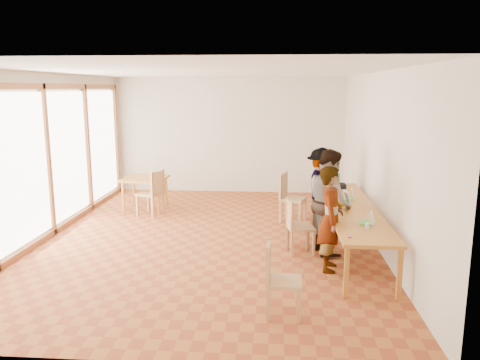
{
  "coord_description": "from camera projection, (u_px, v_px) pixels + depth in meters",
  "views": [
    {
      "loc": [
        1.2,
        -8.18,
        2.72
      ],
      "look_at": [
        0.59,
        0.0,
        1.1
      ],
      "focal_mm": 35.0,
      "sensor_mm": 36.0,
      "label": 1
    }
  ],
  "objects": [
    {
      "name": "ground",
      "position": [
        208.0,
        238.0,
        8.62
      ],
      "size": [
        8.0,
        8.0,
        0.0
      ],
      "primitive_type": "plane",
      "color": "#A55827",
      "rests_on": "ground"
    },
    {
      "name": "wall_back",
      "position": [
        229.0,
        135.0,
        12.24
      ],
      "size": [
        6.0,
        0.1,
        3.0
      ],
      "primitive_type": "cube",
      "color": "beige",
      "rests_on": "ground"
    },
    {
      "name": "wall_front",
      "position": [
        146.0,
        219.0,
        4.42
      ],
      "size": [
        6.0,
        0.1,
        3.0
      ],
      "primitive_type": "cube",
      "color": "beige",
      "rests_on": "ground"
    },
    {
      "name": "wall_right",
      "position": [
        378.0,
        159.0,
        8.11
      ],
      "size": [
        0.1,
        8.0,
        3.0
      ],
      "primitive_type": "cube",
      "color": "beige",
      "rests_on": "ground"
    },
    {
      "name": "window_wall",
      "position": [
        47.0,
        156.0,
        8.55
      ],
      "size": [
        0.1,
        8.0,
        3.0
      ],
      "primitive_type": "cube",
      "color": "white",
      "rests_on": "ground"
    },
    {
      "name": "ceiling",
      "position": [
        206.0,
        70.0,
        8.04
      ],
      "size": [
        6.0,
        8.0,
        0.04
      ],
      "primitive_type": "cube",
      "color": "white",
      "rests_on": "wall_back"
    },
    {
      "name": "communal_table",
      "position": [
        351.0,
        209.0,
        7.9
      ],
      "size": [
        0.8,
        4.0,
        0.75
      ],
      "color": "#C8822C",
      "rests_on": "ground"
    },
    {
      "name": "side_table",
      "position": [
        145.0,
        181.0,
        10.49
      ],
      "size": [
        0.9,
        0.9,
        0.75
      ],
      "rotation": [
        0.0,
        0.0,
        -0.11
      ],
      "color": "#C8822C",
      "rests_on": "ground"
    },
    {
      "name": "chair_near",
      "position": [
        276.0,
        271.0,
        5.61
      ],
      "size": [
        0.44,
        0.44,
        0.48
      ],
      "rotation": [
        0.0,
        0.0,
        -0.03
      ],
      "color": "tan",
      "rests_on": "ground"
    },
    {
      "name": "chair_mid",
      "position": [
        295.0,
        221.0,
        7.75
      ],
      "size": [
        0.49,
        0.49,
        0.48
      ],
      "rotation": [
        0.0,
        0.0,
        0.19
      ],
      "color": "tan",
      "rests_on": "ground"
    },
    {
      "name": "chair_far",
      "position": [
        293.0,
        218.0,
        8.05
      ],
      "size": [
        0.43,
        0.43,
        0.44
      ],
      "rotation": [
        0.0,
        0.0,
        -0.11
      ],
      "color": "tan",
      "rests_on": "ground"
    },
    {
      "name": "chair_empty",
      "position": [
        288.0,
        192.0,
        9.61
      ],
      "size": [
        0.6,
        0.6,
        0.54
      ],
      "rotation": [
        0.0,
        0.0,
        -0.31
      ],
      "color": "tan",
      "rests_on": "ground"
    },
    {
      "name": "chair_spare",
      "position": [
        154.0,
        188.0,
        10.03
      ],
      "size": [
        0.6,
        0.6,
        0.53
      ],
      "rotation": [
        0.0,
        0.0,
        2.77
      ],
      "color": "tan",
      "rests_on": "ground"
    },
    {
      "name": "person_near",
      "position": [
        331.0,
        219.0,
        6.98
      ],
      "size": [
        0.46,
        0.63,
        1.59
      ],
      "primitive_type": "imported",
      "rotation": [
        0.0,
        0.0,
        1.42
      ],
      "color": "gray",
      "rests_on": "ground"
    },
    {
      "name": "person_mid",
      "position": [
        329.0,
        201.0,
        7.75
      ],
      "size": [
        0.82,
        0.97,
        1.74
      ],
      "primitive_type": "imported",
      "rotation": [
        0.0,
        0.0,
        1.78
      ],
      "color": "gray",
      "rests_on": "ground"
    },
    {
      "name": "person_far",
      "position": [
        321.0,
        186.0,
        9.37
      ],
      "size": [
        0.77,
        1.11,
        1.56
      ],
      "primitive_type": "imported",
      "rotation": [
        0.0,
        0.0,
        1.36
      ],
      "color": "gray",
      "rests_on": "ground"
    },
    {
      "name": "laptop_near",
      "position": [
        370.0,
        221.0,
        6.87
      ],
      "size": [
        0.25,
        0.26,
        0.19
      ],
      "rotation": [
        0.0,
        0.0,
        -0.32
      ],
      "color": "#36DA3D",
      "rests_on": "communal_table"
    },
    {
      "name": "laptop_mid",
      "position": [
        344.0,
        200.0,
        8.07
      ],
      "size": [
        0.27,
        0.3,
        0.23
      ],
      "rotation": [
        0.0,
        0.0,
        0.16
      ],
      "color": "#36DA3D",
      "rests_on": "communal_table"
    },
    {
      "name": "laptop_far",
      "position": [
        350.0,
        196.0,
        8.41
      ],
      "size": [
        0.23,
        0.25,
        0.19
      ],
      "rotation": [
        0.0,
        0.0,
        -0.12
      ],
      "color": "#36DA3D",
      "rests_on": "communal_table"
    },
    {
      "name": "yellow_mug",
      "position": [
        339.0,
        205.0,
        7.8
      ],
      "size": [
        0.15,
        0.15,
        0.1
      ],
      "primitive_type": "imported",
      "rotation": [
        0.0,
        0.0,
        0.21
      ],
      "color": "#FFF115",
      "rests_on": "communal_table"
    },
    {
      "name": "green_bottle",
      "position": [
        338.0,
        180.0,
        9.41
      ],
      "size": [
        0.07,
        0.07,
        0.28
      ],
      "primitive_type": "cylinder",
      "color": "#1D743D",
      "rests_on": "communal_table"
    },
    {
      "name": "clear_glass",
      "position": [
        368.0,
        226.0,
        6.63
      ],
      "size": [
        0.07,
        0.07,
        0.09
      ],
      "primitive_type": "cylinder",
      "color": "silver",
      "rests_on": "communal_table"
    },
    {
      "name": "condiment_cup",
      "position": [
        347.0,
        199.0,
        8.3
      ],
      "size": [
        0.08,
        0.08,
        0.06
      ],
      "primitive_type": "cylinder",
      "color": "white",
      "rests_on": "communal_table"
    },
    {
      "name": "pink_phone",
      "position": [
        349.0,
        236.0,
        6.28
      ],
      "size": [
        0.05,
        0.1,
        0.01
      ],
      "primitive_type": "cube",
      "color": "#D04764",
      "rests_on": "communal_table"
    },
    {
      "name": "black_pouch",
      "position": [
        341.0,
        186.0,
        9.35
      ],
      "size": [
        0.16,
        0.26,
        0.09
      ],
      "primitive_type": "cube",
      "color": "black",
      "rests_on": "communal_table"
    }
  ]
}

